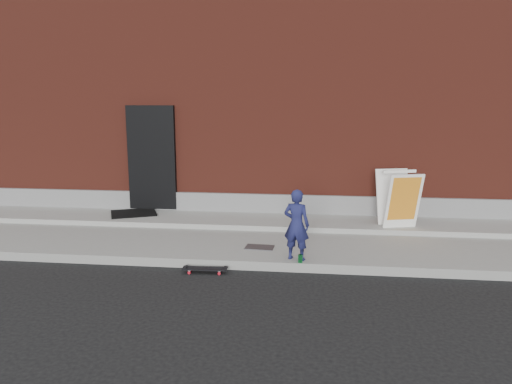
# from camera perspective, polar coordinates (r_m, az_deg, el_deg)

# --- Properties ---
(ground) EXTENTS (80.00, 80.00, 0.00)m
(ground) POSITION_cam_1_polar(r_m,az_deg,el_deg) (8.01, -0.21, -8.99)
(ground) COLOR black
(ground) RESTS_ON ground
(sidewalk) EXTENTS (20.00, 3.00, 0.15)m
(sidewalk) POSITION_cam_1_polar(r_m,az_deg,el_deg) (9.40, 0.90, -5.45)
(sidewalk) COLOR gray
(sidewalk) RESTS_ON ground
(apron) EXTENTS (20.00, 1.20, 0.10)m
(apron) POSITION_cam_1_polar(r_m,az_deg,el_deg) (10.23, 1.42, -3.35)
(apron) COLOR #989893
(apron) RESTS_ON sidewalk
(building) EXTENTS (20.00, 8.10, 5.00)m
(building) POSITION_cam_1_polar(r_m,az_deg,el_deg) (14.50, 3.17, 10.06)
(building) COLOR maroon
(building) RESTS_ON ground
(child) EXTENTS (0.48, 0.37, 1.15)m
(child) POSITION_cam_1_polar(r_m,az_deg,el_deg) (7.94, 4.65, -3.75)
(child) COLOR #1C1F4F
(child) RESTS_ON sidewalk
(skateboard) EXTENTS (0.69, 0.21, 0.08)m
(skateboard) POSITION_cam_1_polar(r_m,az_deg,el_deg) (7.95, -5.86, -8.74)
(skateboard) COLOR red
(skateboard) RESTS_ON ground
(pizza_sign) EXTENTS (0.84, 0.92, 1.09)m
(pizza_sign) POSITION_cam_1_polar(r_m,az_deg,el_deg) (9.92, 15.98, -0.70)
(pizza_sign) COLOR white
(pizza_sign) RESTS_ON apron
(soda_can) EXTENTS (0.09, 0.09, 0.13)m
(soda_can) POSITION_cam_1_polar(r_m,az_deg,el_deg) (7.94, 5.08, -7.59)
(soda_can) COLOR #1C8E3E
(soda_can) RESTS_ON sidewalk
(doormat) EXTENTS (1.15, 1.06, 0.03)m
(doormat) POSITION_cam_1_polar(r_m,az_deg,el_deg) (10.96, -13.81, -2.36)
(doormat) COLOR black
(doormat) RESTS_ON apron
(utility_plate) EXTENTS (0.51, 0.34, 0.01)m
(utility_plate) POSITION_cam_1_polar(r_m,az_deg,el_deg) (8.66, 0.40, -6.34)
(utility_plate) COLOR #4A4A4E
(utility_plate) RESTS_ON sidewalk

